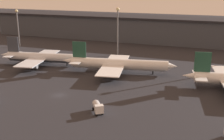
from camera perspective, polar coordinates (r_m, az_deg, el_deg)
name	(u,v)px	position (r m, az deg, el deg)	size (l,w,h in m)	color
ground	(59,95)	(97.40, -10.70, -5.03)	(600.00, 600.00, 0.00)	#26262B
terminal_building	(140,29)	(189.63, 5.70, 8.35)	(215.64, 21.98, 16.32)	#3D424C
airplane_0	(41,57)	(135.30, -14.15, 2.50)	(41.84, 33.93, 12.85)	silver
airplane_1	(118,64)	(119.02, 1.18, 1.17)	(49.28, 35.06, 12.88)	white
service_vehicle_1	(98,107)	(82.61, -2.93, -7.50)	(5.07, 5.78, 3.11)	white
lamp_post_0	(18,23)	(179.79, -18.63, 9.08)	(1.80, 1.80, 22.20)	slate
lamp_post_1	(118,25)	(148.27, 1.16, 9.10)	(1.80, 1.80, 25.04)	slate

